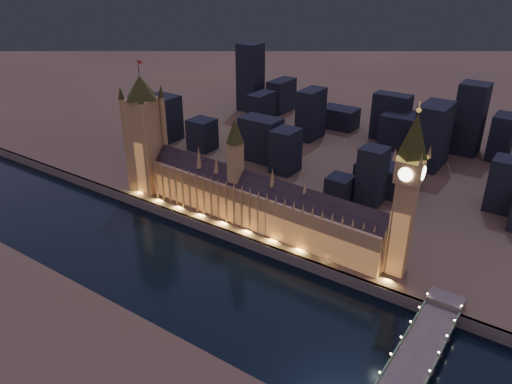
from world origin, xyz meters
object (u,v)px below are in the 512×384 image
Objects in this scene: victoria_tower at (144,128)px; elizabeth_tower at (408,183)px; westminster_bridge at (417,359)px; palace_of_westminster at (257,202)px.

victoria_tower is 218.15m from elizabeth_tower.
elizabeth_tower reaches higher than victoria_tower.
victoria_tower reaches higher than westminster_bridge.
victoria_tower is at bearing 179.91° from palace_of_westminster.
elizabeth_tower is at bearing 118.73° from westminster_bridge.
westminster_bridge is at bearing -24.55° from palace_of_westminster.
elizabeth_tower is at bearing 0.00° from victoria_tower.
victoria_tower is 0.96× the size of westminster_bridge.
victoria_tower is at bearing 165.56° from westminster_bridge.
palace_of_westminster reaches higher than westminster_bridge.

